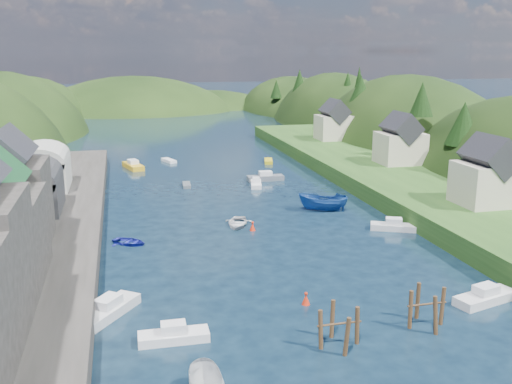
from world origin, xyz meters
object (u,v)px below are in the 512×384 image
object	(u,v)px
piling_cluster_near	(339,331)
channel_buoy_far	(253,226)
piling_cluster_far	(426,311)
channel_buoy_near	(306,299)

from	to	relation	value
piling_cluster_near	channel_buoy_far	world-z (taller)	piling_cluster_near
piling_cluster_far	channel_buoy_near	distance (m)	9.56
channel_buoy_near	channel_buoy_far	distance (m)	20.44
piling_cluster_near	channel_buoy_far	size ratio (longest dim) A/B	3.17
piling_cluster_far	channel_buoy_near	bearing A→B (deg)	143.04
piling_cluster_near	piling_cluster_far	xyz separation A→B (m)	(7.53, 1.32, 0.05)
piling_cluster_near	channel_buoy_far	xyz separation A→B (m)	(0.19, 27.49, -0.70)
channel_buoy_far	channel_buoy_near	bearing A→B (deg)	-90.78
piling_cluster_far	channel_buoy_near	size ratio (longest dim) A/B	3.26
channel_buoy_far	piling_cluster_near	bearing A→B (deg)	-90.39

